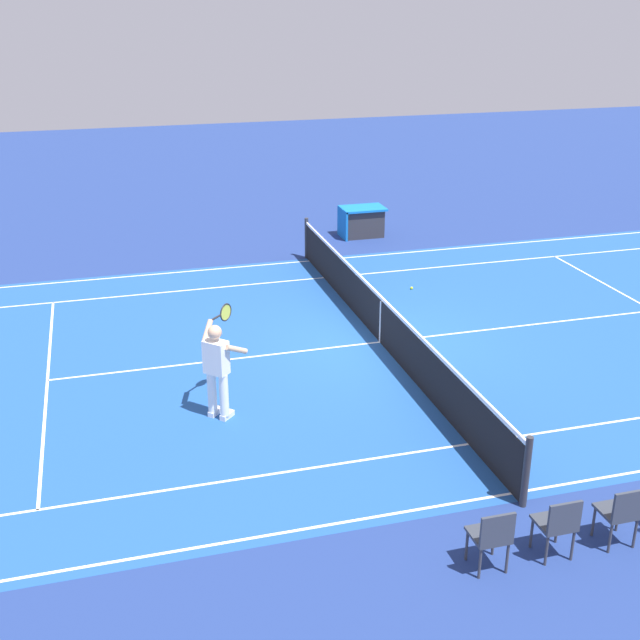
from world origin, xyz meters
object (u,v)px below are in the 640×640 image
tennis_net (381,320)px  tennis_ball (412,288)px  spectator_chair_2 (621,511)px  spectator_chair_4 (492,535)px  equipment_cart_tarped (361,221)px  tennis_player_near (217,366)px  spectator_chair_3 (558,523)px

tennis_net → tennis_ball: (-1.76, -2.74, -0.46)m
spectator_chair_2 → spectator_chair_4: size_ratio=1.00×
spectator_chair_4 → equipment_cart_tarped: bearing=-102.3°
tennis_net → spectator_chair_2: tennis_net is taller
tennis_player_near → equipment_cart_tarped: 11.08m
spectator_chair_2 → tennis_player_near: bearing=-47.5°
spectator_chair_2 → spectator_chair_3: (0.89, 0.00, 0.00)m
spectator_chair_3 → equipment_cart_tarped: 14.41m
tennis_net → equipment_cart_tarped: 7.63m
tennis_ball → spectator_chair_3: size_ratio=0.08×
tennis_ball → equipment_cart_tarped: equipment_cart_tarped is taller
tennis_player_near → spectator_chair_3: size_ratio=1.93×
tennis_player_near → spectator_chair_2: (-4.32, 4.71, -0.41)m
tennis_player_near → spectator_chair_3: 5.84m
tennis_player_near → equipment_cart_tarped: size_ratio=1.36×
spectator_chair_3 → tennis_player_near: bearing=-53.9°
tennis_net → tennis_player_near: 4.23m
tennis_player_near → tennis_ball: (-5.36, -4.92, -0.90)m
tennis_net → equipment_cart_tarped: size_ratio=9.36×
tennis_net → tennis_ball: 3.29m
tennis_net → spectator_chair_2: size_ratio=13.30×
tennis_net → tennis_player_near: size_ratio=6.89×
tennis_ball → spectator_chair_3: spectator_chair_3 is taller
tennis_net → spectator_chair_4: tennis_net is taller
spectator_chair_2 → spectator_chair_4: same height
spectator_chair_2 → spectator_chair_3: size_ratio=1.00×
tennis_player_near → tennis_ball: size_ratio=25.71×
tennis_net → spectator_chair_4: size_ratio=13.30×
tennis_net → spectator_chair_2: (-0.72, 6.89, 0.03)m
tennis_player_near → tennis_ball: bearing=-137.4°
tennis_ball → spectator_chair_4: spectator_chair_4 is taller
tennis_ball → spectator_chair_3: (1.93, 9.63, 0.49)m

